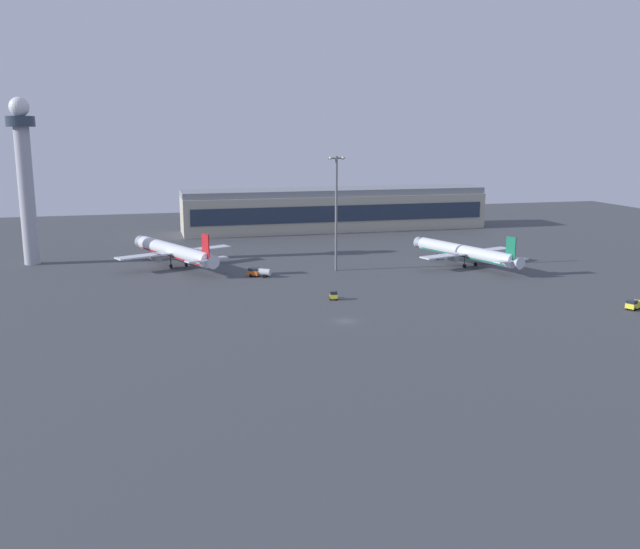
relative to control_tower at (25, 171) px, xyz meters
The scene contains 9 objects.
ground_plane 113.69m from the control_tower, 49.28° to the right, with size 416.00×416.00×0.00m, color #424449.
terminal_building 118.95m from the control_tower, 24.45° to the left, with size 120.38×22.40×16.40m.
control_tower is the anchor object (origin of this frame).
airplane_far_stand 129.98m from the control_tower, 15.85° to the right, with size 32.19×40.93×10.78m.
airplane_mid_apron 49.02m from the control_tower, 19.33° to the right, with size 33.87×42.87×11.66m.
fuel_truck 75.82m from the control_tower, 29.42° to the right, with size 6.40×5.25×2.35m.
cargo_loader 165.74m from the control_tower, 33.55° to the right, with size 4.58×3.49×2.25m.
pushback_tug 102.52m from the control_tower, 41.12° to the right, with size 2.41×3.38×2.05m.
apron_light_central 90.90m from the control_tower, 20.60° to the right, with size 4.80×0.90×31.96m.
Camera 1 is at (-39.58, -132.41, 38.49)m, focal length 38.76 mm.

